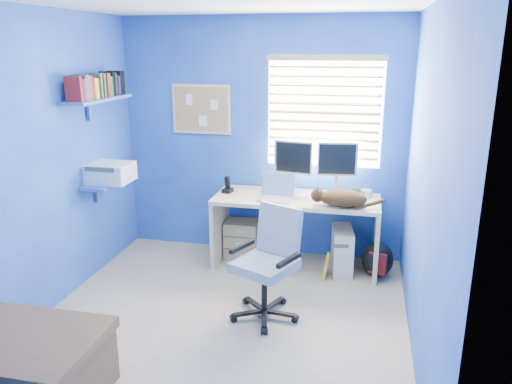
% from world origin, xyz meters
% --- Properties ---
extents(floor, '(3.00, 3.20, 0.00)m').
position_xyz_m(floor, '(0.00, 0.00, 0.00)').
color(floor, tan).
rests_on(floor, ground).
extents(wall_back, '(3.00, 0.01, 2.50)m').
position_xyz_m(wall_back, '(0.00, 1.60, 1.25)').
color(wall_back, '#263AA8').
rests_on(wall_back, ground).
extents(wall_front, '(3.00, 0.01, 2.50)m').
position_xyz_m(wall_front, '(0.00, -1.60, 1.25)').
color(wall_front, '#263AA8').
rests_on(wall_front, ground).
extents(wall_left, '(0.01, 3.20, 2.50)m').
position_xyz_m(wall_left, '(-1.50, 0.00, 1.25)').
color(wall_left, '#263AA8').
rests_on(wall_left, ground).
extents(wall_right, '(0.01, 3.20, 2.50)m').
position_xyz_m(wall_right, '(1.50, 0.00, 1.25)').
color(wall_right, '#263AA8').
rests_on(wall_right, ground).
extents(desk, '(1.64, 0.65, 0.74)m').
position_xyz_m(desk, '(0.43, 1.26, 0.37)').
color(desk, '#CEB981').
rests_on(desk, floor).
extents(laptop, '(0.34, 0.28, 0.22)m').
position_xyz_m(laptop, '(0.24, 1.14, 0.85)').
color(laptop, silver).
rests_on(laptop, desk).
extents(monitor_left, '(0.41, 0.18, 0.54)m').
position_xyz_m(monitor_left, '(0.37, 1.43, 1.01)').
color(monitor_left, silver).
rests_on(monitor_left, desk).
extents(monitor_right, '(0.41, 0.18, 0.54)m').
position_xyz_m(monitor_right, '(0.81, 1.45, 1.01)').
color(monitor_right, silver).
rests_on(monitor_right, desk).
extents(phone, '(0.11, 0.12, 0.17)m').
position_xyz_m(phone, '(-0.29, 1.28, 0.82)').
color(phone, black).
rests_on(phone, desk).
extents(mug, '(0.10, 0.09, 0.10)m').
position_xyz_m(mug, '(1.01, 1.31, 0.79)').
color(mug, '#257820').
rests_on(mug, desk).
extents(cd_spindle, '(0.13, 0.13, 0.07)m').
position_xyz_m(cd_spindle, '(1.10, 1.43, 0.78)').
color(cd_spindle, silver).
rests_on(cd_spindle, desk).
extents(cat, '(0.46, 0.26, 0.16)m').
position_xyz_m(cat, '(0.90, 1.05, 0.82)').
color(cat, black).
rests_on(cat, desk).
extents(tower_pc, '(0.25, 0.46, 0.45)m').
position_xyz_m(tower_pc, '(0.91, 1.23, 0.23)').
color(tower_pc, beige).
rests_on(tower_pc, floor).
extents(drawer_boxes, '(0.35, 0.28, 0.41)m').
position_xyz_m(drawer_boxes, '(-0.16, 1.36, 0.20)').
color(drawer_boxes, tan).
rests_on(drawer_boxes, floor).
extents(yellow_book, '(0.03, 0.17, 0.24)m').
position_xyz_m(yellow_book, '(0.77, 1.03, 0.12)').
color(yellow_book, yellow).
rests_on(yellow_book, floor).
extents(backpack, '(0.37, 0.34, 0.36)m').
position_xyz_m(backpack, '(1.26, 1.17, 0.18)').
color(backpack, black).
rests_on(backpack, floor).
extents(bed_corner, '(0.96, 0.68, 0.46)m').
position_xyz_m(bed_corner, '(-0.97, -1.16, 0.23)').
color(bed_corner, brown).
rests_on(bed_corner, floor).
extents(office_chair, '(0.71, 0.71, 0.93)m').
position_xyz_m(office_chair, '(0.34, 0.23, 0.35)').
color(office_chair, black).
rests_on(office_chair, floor).
extents(window_blinds, '(1.15, 0.05, 1.10)m').
position_xyz_m(window_blinds, '(0.65, 1.57, 1.55)').
color(window_blinds, white).
rests_on(window_blinds, ground).
extents(corkboard, '(0.64, 0.02, 0.52)m').
position_xyz_m(corkboard, '(-0.65, 1.58, 1.55)').
color(corkboard, '#CEB981').
rests_on(corkboard, ground).
extents(wall_shelves, '(0.42, 0.90, 1.05)m').
position_xyz_m(wall_shelves, '(-1.35, 0.75, 1.43)').
color(wall_shelves, '#3B55A8').
rests_on(wall_shelves, ground).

